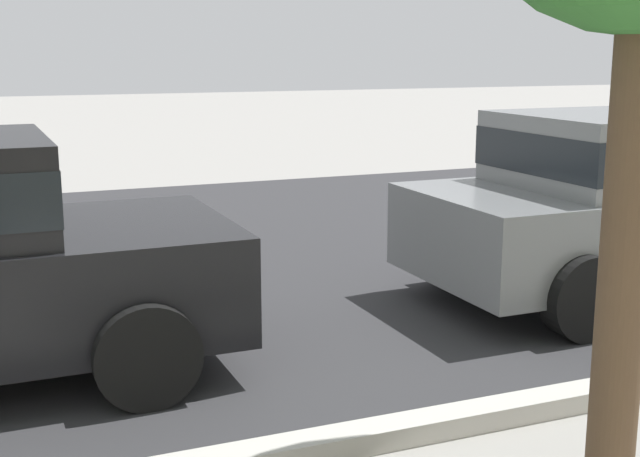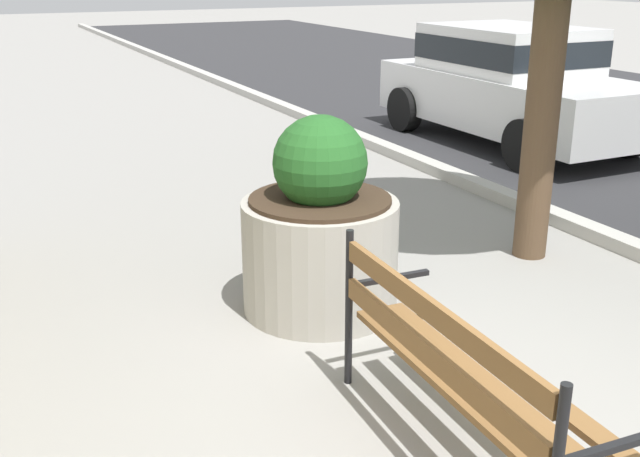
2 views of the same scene
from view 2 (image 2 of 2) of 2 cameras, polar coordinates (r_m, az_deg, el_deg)
The scene contains 3 objects.
park_bench at distance 3.70m, azimuth 10.40°, elevation -9.92°, with size 1.82×0.61×0.95m.
concrete_planter at distance 5.27m, azimuth 0.00°, elevation -0.49°, with size 1.09×1.09×1.39m.
parked_car_white at distance 10.78m, azimuth 14.06°, elevation 10.68°, with size 4.11×1.94×1.56m.
Camera 2 is at (2.47, -2.10, 2.32)m, focal length 42.63 mm.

